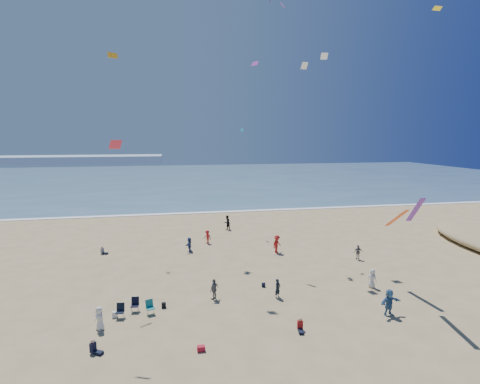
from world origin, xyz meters
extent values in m
cube|color=#476B84|center=(0.00, 95.00, 0.03)|extent=(220.00, 100.00, 0.06)
cube|color=white|center=(0.00, 45.00, 0.04)|extent=(220.00, 1.20, 0.08)
cube|color=#7A8EA8|center=(-60.00, 170.00, 1.60)|extent=(110.00, 20.00, 3.20)
imported|color=black|center=(5.70, 12.04, 0.74)|extent=(0.64, 0.61, 1.48)
imported|color=black|center=(5.20, 33.56, 0.94)|extent=(1.16, 1.13, 1.89)
imported|color=red|center=(1.99, 27.65, 0.76)|extent=(1.08, 1.11, 1.52)
imported|color=#346191|center=(12.39, 7.90, 0.92)|extent=(1.78, 0.92, 1.84)
imported|color=white|center=(-6.75, 9.59, 0.77)|extent=(0.86, 0.88, 1.53)
imported|color=slate|center=(16.13, 19.11, 0.75)|extent=(0.90, 0.42, 1.50)
imported|color=silver|center=(13.78, 12.46, 0.77)|extent=(0.79, 0.89, 1.54)
imported|color=slate|center=(0.93, 12.68, 0.80)|extent=(0.92, 0.94, 1.59)
imported|color=#B21B19|center=(8.82, 22.78, 0.94)|extent=(1.38, 1.30, 1.88)
imported|color=navy|center=(-0.22, 24.95, 0.76)|extent=(0.95, 1.48, 1.53)
cube|color=white|center=(-6.05, 11.13, 0.20)|extent=(0.35, 0.20, 0.40)
cube|color=black|center=(-2.80, 11.96, 0.19)|extent=(0.30, 0.22, 0.38)
cube|color=#AE182A|center=(-0.66, 5.99, 0.15)|extent=(0.45, 0.30, 0.30)
cube|color=black|center=(5.16, 14.25, 0.17)|extent=(0.28, 0.18, 0.34)
cube|color=red|center=(-5.34, 10.13, 11.68)|extent=(0.82, 0.59, 0.53)
cube|color=#F35ED6|center=(10.95, 29.15, 26.83)|extent=(0.66, 0.66, 0.58)
cube|color=#5C228B|center=(9.28, 28.26, 26.94)|extent=(0.42, 0.86, 0.47)
cube|color=#1EA0D6|center=(7.21, 33.58, 12.94)|extent=(0.36, 0.70, 0.41)
cube|color=purple|center=(6.53, 23.62, 19.30)|extent=(0.69, 0.80, 0.42)
cube|color=orange|center=(-6.41, 19.25, 18.70)|extent=(0.78, 0.59, 0.45)
cube|color=silver|center=(10.77, 21.14, 18.80)|extent=(0.60, 0.49, 0.58)
cube|color=white|center=(13.78, 23.55, 20.27)|extent=(0.74, 0.42, 0.60)
cube|color=yellow|center=(22.73, 18.77, 23.92)|extent=(0.87, 0.40, 0.31)
cube|color=#5E2699|center=(14.50, 8.73, 7.10)|extent=(0.35, 3.14, 2.21)
cube|color=#EC4B18|center=(15.55, 12.32, 5.71)|extent=(0.35, 2.64, 1.87)
camera|label=1|loc=(-2.23, -13.89, 12.17)|focal=28.00mm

